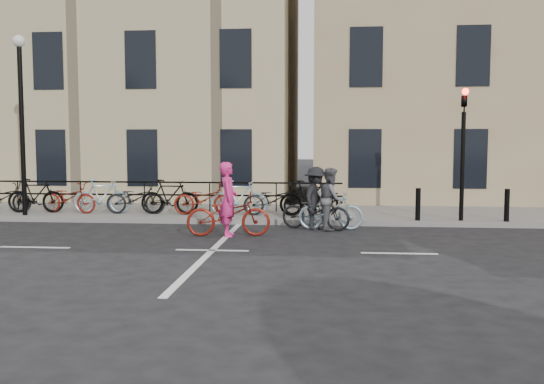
# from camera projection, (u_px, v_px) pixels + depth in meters

# --- Properties ---
(ground) EXTENTS (120.00, 120.00, 0.00)m
(ground) POSITION_uv_depth(u_px,v_px,m) (212.00, 251.00, 13.12)
(ground) COLOR black
(ground) RESTS_ON ground
(sidewalk) EXTENTS (46.00, 4.00, 0.15)m
(sidewalk) POSITION_uv_depth(u_px,v_px,m) (125.00, 212.00, 19.43)
(sidewalk) COLOR slate
(sidewalk) RESTS_ON ground
(building_east) EXTENTS (14.00, 10.00, 12.00)m
(building_east) POSITION_uv_depth(u_px,v_px,m) (489.00, 47.00, 24.67)
(building_east) COLOR #99825C
(building_east) RESTS_ON sidewalk
(building_west) EXTENTS (20.00, 10.00, 10.00)m
(building_west) POSITION_uv_depth(u_px,v_px,m) (64.00, 76.00, 26.38)
(building_west) COLOR tan
(building_west) RESTS_ON sidewalk
(traffic_light) EXTENTS (0.18, 0.30, 3.90)m
(traffic_light) POSITION_uv_depth(u_px,v_px,m) (463.00, 137.00, 16.65)
(traffic_light) COLOR black
(traffic_light) RESTS_ON sidewalk
(lamp_post) EXTENTS (0.36, 0.36, 5.28)m
(lamp_post) POSITION_uv_depth(u_px,v_px,m) (21.00, 102.00, 17.77)
(lamp_post) COLOR black
(lamp_post) RESTS_ON sidewalk
(bollard_east) EXTENTS (0.14, 0.14, 0.90)m
(bollard_east) POSITION_uv_depth(u_px,v_px,m) (418.00, 204.00, 16.83)
(bollard_east) COLOR black
(bollard_east) RESTS_ON sidewalk
(bollard_west) EXTENTS (0.14, 0.14, 0.90)m
(bollard_west) POSITION_uv_depth(u_px,v_px,m) (507.00, 205.00, 16.62)
(bollard_west) COLOR black
(bollard_west) RESTS_ON sidewalk
(parked_bikes) EXTENTS (11.45, 1.23, 1.05)m
(parked_bikes) POSITION_uv_depth(u_px,v_px,m) (152.00, 198.00, 18.31)
(parked_bikes) COLOR black
(parked_bikes) RESTS_ON sidewalk
(cyclist_pink) EXTENTS (2.14, 0.96, 1.85)m
(cyclist_pink) POSITION_uv_depth(u_px,v_px,m) (228.00, 211.00, 15.03)
(cyclist_pink) COLOR maroon
(cyclist_pink) RESTS_ON ground
(cyclist_grey) EXTENTS (1.72, 0.81, 1.66)m
(cyclist_grey) POSITION_uv_depth(u_px,v_px,m) (331.00, 205.00, 16.06)
(cyclist_grey) COLOR #91B1BE
(cyclist_grey) RESTS_ON ground
(cyclist_dark) EXTENTS (2.00, 1.22, 1.68)m
(cyclist_dark) POSITION_uv_depth(u_px,v_px,m) (316.00, 205.00, 16.10)
(cyclist_dark) COLOR black
(cyclist_dark) RESTS_ON ground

